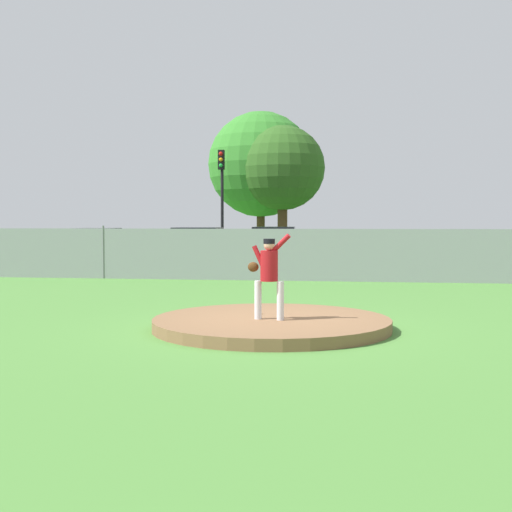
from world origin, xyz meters
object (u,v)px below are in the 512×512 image
Objects in this scene: parked_car_teal at (198,250)px; traffic_light_near at (222,187)px; parked_car_navy at (95,249)px; parked_car_charcoal at (475,253)px; parked_car_champagne at (274,250)px; pitcher_youth at (269,270)px; baseball at (260,312)px.

traffic_light_near is (0.12, 4.37, 2.75)m from parked_car_teal.
parked_car_charcoal is at bearing -0.86° from parked_car_navy.
parked_car_charcoal is at bearing -22.45° from traffic_light_near.
parked_car_champagne is at bearing 5.67° from parked_car_teal.
parked_car_charcoal is 7.72m from parked_car_champagne.
pitcher_youth is 0.30× the size of traffic_light_near.
parked_car_navy is at bearing -179.21° from parked_car_champagne.
baseball is 18.73m from traffic_light_near.
parked_car_teal reaches higher than baseball.
parked_car_teal is at bearing 107.87° from baseball.
parked_car_charcoal is (6.39, 13.54, 0.56)m from baseball.
baseball is (-0.25, 0.69, -0.87)m from pitcher_youth.
parked_car_teal is (-4.63, 14.26, -0.29)m from pitcher_youth.
parked_car_teal is at bearing -2.56° from parked_car_navy.
baseball is at bearing 110.15° from pitcher_youth.
parked_car_champagne is at bearing 96.19° from pitcher_youth.
parked_car_navy reaches higher than parked_car_charcoal.
traffic_light_near reaches higher than pitcher_youth.
parked_car_charcoal is at bearing 64.74° from baseball.
traffic_light_near is (4.55, 4.17, 2.76)m from parked_car_navy.
traffic_light_near reaches higher than parked_car_charcoal.
parked_car_champagne reaches higher than parked_car_navy.
baseball is at bearing -115.26° from parked_car_charcoal.
pitcher_youth reaches higher than parked_car_teal.
traffic_light_near is at bearing 103.62° from pitcher_youth.
parked_car_charcoal is at bearing -2.47° from parked_car_champagne.
baseball is at bearing -76.64° from traffic_light_near.
parked_car_teal reaches higher than parked_car_charcoal.
parked_car_champagne is 5.71m from traffic_light_near.
parked_car_navy reaches higher than baseball.
parked_car_teal is at bearing -91.53° from traffic_light_near.
parked_car_charcoal is at bearing -0.16° from parked_car_teal.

